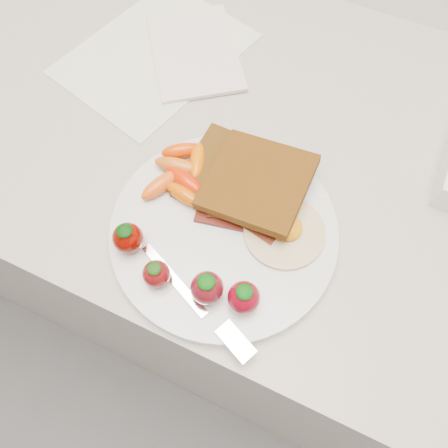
% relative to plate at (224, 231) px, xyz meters
% --- Properties ---
extents(counter, '(2.00, 0.60, 0.90)m').
position_rel_plate_xyz_m(counter, '(0.01, 0.16, -0.46)').
color(counter, gray).
rests_on(counter, ground).
extents(plate, '(0.27, 0.27, 0.02)m').
position_rel_plate_xyz_m(plate, '(0.00, 0.00, 0.00)').
color(plate, silver).
rests_on(plate, counter).
extents(toast_lower, '(0.12, 0.12, 0.01)m').
position_rel_plate_xyz_m(toast_lower, '(-0.02, 0.07, 0.02)').
color(toast_lower, '#3B2409').
rests_on(toast_lower, plate).
extents(toast_upper, '(0.12, 0.12, 0.03)m').
position_rel_plate_xyz_m(toast_upper, '(0.01, 0.06, 0.03)').
color(toast_upper, '#462307').
rests_on(toast_upper, toast_lower).
extents(fried_egg, '(0.12, 0.12, 0.02)m').
position_rel_plate_xyz_m(fried_egg, '(0.07, 0.02, 0.01)').
color(fried_egg, silver).
rests_on(fried_egg, plate).
extents(bacon_strips, '(0.10, 0.07, 0.01)m').
position_rel_plate_xyz_m(bacon_strips, '(0.01, 0.02, 0.01)').
color(bacon_strips, '#380406').
rests_on(bacon_strips, plate).
extents(baby_carrots, '(0.09, 0.11, 0.02)m').
position_rel_plate_xyz_m(baby_carrots, '(-0.08, 0.04, 0.02)').
color(baby_carrots, '#BD5512').
rests_on(baby_carrots, plate).
extents(strawberries, '(0.18, 0.06, 0.04)m').
position_rel_plate_xyz_m(strawberries, '(-0.01, -0.08, 0.03)').
color(strawberries, '#5B0500').
rests_on(strawberries, plate).
extents(fork, '(0.16, 0.08, 0.00)m').
position_rel_plate_xyz_m(fork, '(0.02, -0.10, 0.01)').
color(fork, white).
rests_on(fork, plate).
extents(paper_sheet, '(0.26, 0.31, 0.00)m').
position_rel_plate_xyz_m(paper_sheet, '(-0.22, 0.23, -0.01)').
color(paper_sheet, beige).
rests_on(paper_sheet, counter).
extents(notepad, '(0.21, 0.22, 0.01)m').
position_rel_plate_xyz_m(notepad, '(-0.17, 0.25, -0.00)').
color(notepad, beige).
rests_on(notepad, paper_sheet).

